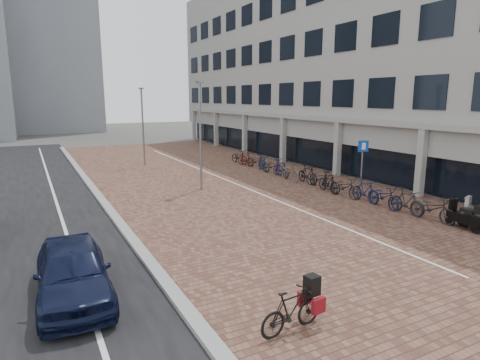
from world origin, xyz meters
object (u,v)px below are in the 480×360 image
at_px(car_navy, 73,271).
at_px(parking_sign, 362,158).
at_px(hero_bike, 291,310).
at_px(scooter_mid, 464,216).

bearing_deg(car_navy, parking_sign, 22.30).
relative_size(hero_bike, parking_sign, 0.60).
height_order(hero_bike, scooter_mid, hero_bike).
bearing_deg(hero_bike, car_navy, 40.51).
distance_m(hero_bike, scooter_mid, 9.75).
distance_m(car_navy, hero_bike, 5.26).
relative_size(scooter_mid, parking_sign, 0.58).
relative_size(car_navy, parking_sign, 1.53).
distance_m(car_navy, parking_sign, 15.00).
bearing_deg(car_navy, scooter_mid, -2.08).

